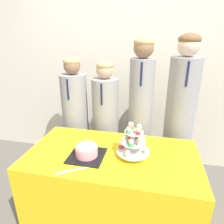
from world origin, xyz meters
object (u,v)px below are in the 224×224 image
at_px(student_0, 76,123).
at_px(student_2, 140,118).
at_px(cupcake_stand, 133,141).
at_px(student_1, 106,127).
at_px(cake_knife, 69,171).
at_px(student_3, 179,122).
at_px(round_cake, 87,150).

xyz_separation_m(student_0, student_2, (0.74, 0.00, 0.13)).
xyz_separation_m(cupcake_stand, student_1, (-0.38, 0.62, -0.20)).
xyz_separation_m(cake_knife, student_0, (-0.32, 0.91, -0.05)).
bearing_deg(student_3, cupcake_stand, -122.93).
bearing_deg(cupcake_stand, round_cake, -167.08).
distance_m(round_cake, student_3, 1.04).
distance_m(cupcake_stand, student_0, 0.99).
height_order(cake_knife, student_0, student_0).
xyz_separation_m(round_cake, cake_knife, (-0.06, -0.21, -0.05)).
relative_size(round_cake, student_3, 0.17).
xyz_separation_m(round_cake, student_0, (-0.38, 0.70, -0.11)).
bearing_deg(student_2, round_cake, -117.10).
relative_size(cake_knife, student_2, 0.15).
bearing_deg(cake_knife, student_3, 15.05).
bearing_deg(student_3, round_cake, -137.29).
height_order(round_cake, student_3, student_3).
relative_size(round_cake, student_0, 0.19).
bearing_deg(cupcake_stand, cake_knife, -145.27).
distance_m(student_1, student_2, 0.41).
height_order(student_2, student_3, student_3).
xyz_separation_m(round_cake, student_1, (-0.02, 0.70, -0.12)).
height_order(cake_knife, student_2, student_2).
distance_m(cake_knife, student_1, 0.92).
distance_m(round_cake, student_1, 0.72).
bearing_deg(cake_knife, cupcake_stand, 1.81).
bearing_deg(student_0, cupcake_stand, -39.93).
bearing_deg(student_2, student_0, -180.00).
relative_size(student_0, student_2, 0.88).
bearing_deg(student_2, cupcake_stand, -90.01).
bearing_deg(round_cake, student_3, 42.71).
xyz_separation_m(student_0, student_3, (1.15, 0.00, 0.12)).
distance_m(cupcake_stand, student_1, 0.76).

